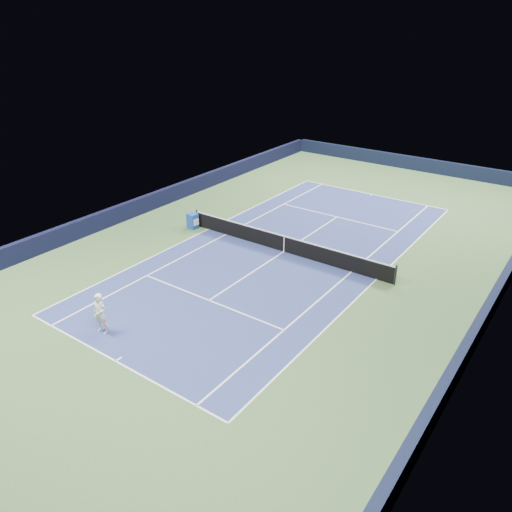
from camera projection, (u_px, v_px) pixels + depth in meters
The scene contains 19 objects.
ground at pixel (284, 252), 27.69m from camera, with size 40.00×40.00×0.00m, color #3A5A31.
wall_far at pixel (411, 163), 41.92m from camera, with size 22.00×0.35×1.10m, color black.
wall_right at pixel (492, 303), 21.80m from camera, with size 0.35×40.00×1.10m, color black.
wall_left at pixel (147, 203), 33.11m from camera, with size 0.35×40.00×1.10m, color black.
court_surface at pixel (284, 252), 27.69m from camera, with size 10.97×23.77×0.01m, color navy.
baseline_far at pixel (372, 194), 36.37m from camera, with size 10.97×0.08×0.00m, color white.
baseline_near at pixel (116, 361), 19.02m from camera, with size 10.97×0.08×0.00m, color white.
sideline_doubles_right at pixel (377, 279), 24.83m from camera, with size 0.08×23.77×0.00m, color white.
sideline_doubles_left at pixel (209, 229), 30.56m from camera, with size 0.08×23.77×0.00m, color white.
sideline_singles_right at pixel (351, 272), 25.54m from camera, with size 0.08×23.77×0.00m, color white.
sideline_singles_left at pixel (226, 234), 29.84m from camera, with size 0.08×23.77×0.00m, color white.
service_line_far at pixel (337, 217), 32.36m from camera, with size 8.23×0.08×0.00m, color white.
service_line_near at pixel (209, 300), 23.02m from camera, with size 8.23×0.08×0.00m, color white.
center_service_line at pixel (284, 252), 27.69m from camera, with size 0.08×12.80×0.00m, color white.
center_mark_far at pixel (371, 195), 36.26m from camera, with size 0.08×0.30×0.00m, color white.
center_mark_near at pixel (119, 359), 19.13m from camera, with size 0.08×0.30×0.00m, color white.
tennis_net at pixel (284, 243), 27.47m from camera, with size 12.90×0.10×1.07m.
sponsor_cube at pixel (193, 221), 30.54m from camera, with size 0.64×0.57×0.93m.
tennis_player at pixel (100, 314), 20.36m from camera, with size 0.84×1.30×2.79m.
Camera 1 is at (13.26, -21.20, 12.00)m, focal length 35.00 mm.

